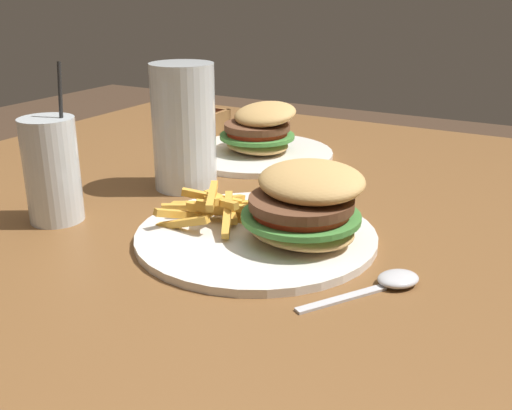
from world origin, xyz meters
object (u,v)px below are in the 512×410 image
object	(u,v)px
spoon	(391,281)
meal_plate_far	(259,139)
beer_glass	(184,130)
juice_glass	(53,175)
condiment_caddy	(201,119)
meal_plate_near	(281,217)

from	to	relation	value
spoon	meal_plate_far	distance (m)	0.52
beer_glass	spoon	bearing A→B (deg)	-23.06
beer_glass	juice_glass	xyz separation A→B (m)	(-0.07, -0.20, -0.03)
condiment_caddy	juice_glass	bearing A→B (deg)	-78.96
beer_glass	meal_plate_far	distance (m)	0.22
juice_glass	meal_plate_near	bearing A→B (deg)	15.58
spoon	condiment_caddy	size ratio (longest dim) A/B	1.30
meal_plate_near	condiment_caddy	xyz separation A→B (m)	(-0.38, 0.39, 0.00)
beer_glass	meal_plate_near	bearing A→B (deg)	-27.29
juice_glass	meal_plate_far	bearing A→B (deg)	78.66
condiment_caddy	beer_glass	bearing A→B (deg)	-59.95
meal_plate_near	meal_plate_far	size ratio (longest dim) A/B	1.08
meal_plate_near	spoon	xyz separation A→B (m)	(0.15, -0.04, -0.03)
meal_plate_near	meal_plate_far	distance (m)	0.39
spoon	meal_plate_far	bearing A→B (deg)	77.45
beer_glass	condiment_caddy	distance (m)	0.33
juice_glass	meal_plate_far	world-z (taller)	juice_glass
beer_glass	spoon	world-z (taller)	beer_glass
spoon	meal_plate_far	xyz separation A→B (m)	(-0.36, 0.37, 0.03)
beer_glass	juice_glass	world-z (taller)	juice_glass
meal_plate_near	spoon	size ratio (longest dim) A/B	2.17
beer_glass	condiment_caddy	bearing A→B (deg)	120.05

